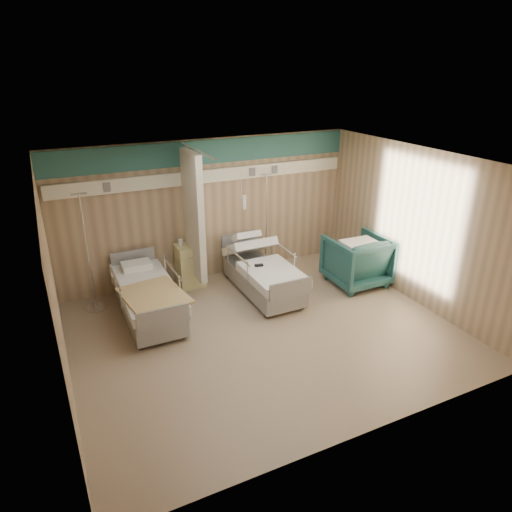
# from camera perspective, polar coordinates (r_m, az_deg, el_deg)

# --- Properties ---
(ground) EXTENTS (6.00, 5.00, 0.00)m
(ground) POSITION_cam_1_polar(r_m,az_deg,el_deg) (7.62, 1.13, -9.54)
(ground) COLOR #86755D
(ground) RESTS_ON ground
(room_walls) EXTENTS (6.04, 5.04, 2.82)m
(room_walls) POSITION_cam_1_polar(r_m,az_deg,el_deg) (7.00, 0.09, 4.39)
(room_walls) COLOR tan
(room_walls) RESTS_ON ground
(bed_right) EXTENTS (1.00, 2.16, 0.63)m
(bed_right) POSITION_cam_1_polar(r_m,az_deg,el_deg) (8.72, 0.85, -2.71)
(bed_right) COLOR white
(bed_right) RESTS_ON ground
(bed_left) EXTENTS (1.00, 2.16, 0.63)m
(bed_left) POSITION_cam_1_polar(r_m,az_deg,el_deg) (8.09, -13.32, -5.56)
(bed_left) COLOR white
(bed_left) RESTS_ON ground
(bedside_cabinet) EXTENTS (0.50, 0.48, 0.85)m
(bedside_cabinet) POSITION_cam_1_polar(r_m,az_deg,el_deg) (9.05, -8.23, -1.18)
(bedside_cabinet) COLOR #D2CC83
(bedside_cabinet) RESTS_ON ground
(visitor_armchair) EXTENTS (1.07, 1.10, 1.00)m
(visitor_armchair) POSITION_cam_1_polar(r_m,az_deg,el_deg) (9.22, 12.45, -0.54)
(visitor_armchair) COLOR #1F4D4D
(visitor_armchair) RESTS_ON ground
(waffle_blanket) EXTENTS (0.70, 0.63, 0.08)m
(waffle_blanket) POSITION_cam_1_polar(r_m,az_deg,el_deg) (9.01, 13.13, 2.51)
(waffle_blanket) COLOR white
(waffle_blanket) RESTS_ON visitor_armchair
(iv_stand_right) EXTENTS (0.37, 0.37, 2.09)m
(iv_stand_right) POSITION_cam_1_polar(r_m,az_deg,el_deg) (9.62, 1.23, 0.59)
(iv_stand_right) COLOR silver
(iv_stand_right) RESTS_ON ground
(iv_stand_left) EXTENTS (0.38, 0.38, 2.15)m
(iv_stand_left) POSITION_cam_1_polar(r_m,az_deg,el_deg) (8.60, -19.68, -3.62)
(iv_stand_left) COLOR silver
(iv_stand_left) RESTS_ON ground
(call_remote) EXTENTS (0.17, 0.10, 0.04)m
(call_remote) POSITION_cam_1_polar(r_m,az_deg,el_deg) (8.42, 0.35, -1.16)
(call_remote) COLOR black
(call_remote) RESTS_ON bed_right
(tan_blanket) EXTENTS (1.06, 1.26, 0.04)m
(tan_blanket) POSITION_cam_1_polar(r_m,az_deg,el_deg) (7.53, -12.63, -4.84)
(tan_blanket) COLOR tan
(tan_blanket) RESTS_ON bed_left
(toiletry_bag) EXTENTS (0.25, 0.18, 0.12)m
(toiletry_bag) POSITION_cam_1_polar(r_m,az_deg,el_deg) (8.94, -7.71, 1.91)
(toiletry_bag) COLOR black
(toiletry_bag) RESTS_ON bedside_cabinet
(white_cup) EXTENTS (0.11, 0.11, 0.13)m
(white_cup) POSITION_cam_1_polar(r_m,az_deg,el_deg) (8.89, -9.41, 1.69)
(white_cup) COLOR white
(white_cup) RESTS_ON bedside_cabinet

